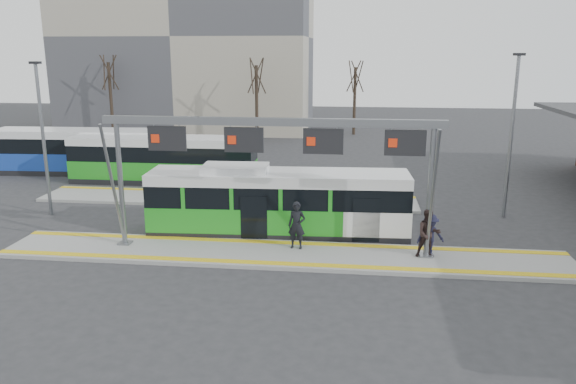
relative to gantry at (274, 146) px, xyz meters
name	(u,v)px	position (x,y,z in m)	size (l,w,h in m)	color
ground	(282,256)	(0.35, -0.25, -4.30)	(120.00, 120.00, 0.00)	#2D2D30
platform_main	(282,254)	(0.35, -0.25, -4.22)	(22.00, 3.00, 0.15)	gray
platform_second	(227,199)	(-3.65, 7.75, -4.22)	(20.00, 3.00, 0.15)	gray
tactile_main	(282,252)	(0.35, -0.25, -4.14)	(22.00, 2.65, 0.02)	yellow
tactile_second	(232,192)	(-3.65, 8.90, -4.14)	(20.00, 0.35, 0.02)	yellow
gantry	(274,146)	(0.00, 0.00, 0.00)	(13.00, 1.68, 5.20)	slate
apartment_block	(189,35)	(-13.65, 35.75, 4.91)	(24.50, 12.50, 18.40)	#ABA28E
hero_bus	(278,203)	(-0.20, 2.45, -2.91)	(11.17, 2.88, 3.05)	black
bg_bus_green	(164,160)	(-8.38, 11.47, -2.93)	(11.11, 2.46, 2.77)	black
bg_bus_blue	(79,152)	(-14.72, 13.37, -2.90)	(10.99, 2.94, 2.84)	black
passenger_a	(297,225)	(0.84, 0.34, -3.21)	(0.69, 0.45, 1.89)	black
passenger_b	(429,234)	(5.88, -0.06, -3.22)	(0.91, 0.71, 1.87)	black
passenger_c	(430,235)	(5.98, 0.12, -3.33)	(1.06, 0.61, 1.63)	black
tree_left	(256,76)	(-5.42, 27.36, 1.33)	(1.40, 1.40, 7.42)	#382B21
tree_mid	(355,77)	(2.94, 32.78, 1.08)	(1.40, 1.40, 7.09)	#382B21
tree_far	(109,73)	(-19.02, 28.46, 1.50)	(1.40, 1.40, 7.64)	#382B21
lamp_west	(43,135)	(-11.59, 4.10, -0.41)	(0.50, 0.25, 7.30)	slate
lamp_east	(512,133)	(10.22, 6.20, -0.22)	(0.50, 0.25, 7.67)	slate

